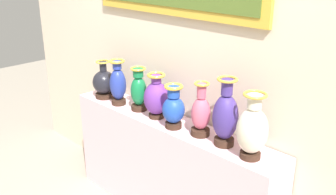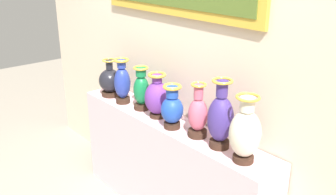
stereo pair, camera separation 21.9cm
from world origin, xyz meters
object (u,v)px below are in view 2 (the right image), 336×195
vase_emerald (141,90)px  vase_violet (157,97)px  vase_sapphire (172,108)px  vase_ivory (245,133)px  vase_onyx (110,81)px  vase_cobalt (122,82)px  vase_indigo (221,118)px  vase_rose (198,115)px

vase_emerald → vase_violet: vase_emerald is taller
vase_sapphire → vase_ivory: 0.61m
vase_onyx → vase_cobalt: size_ratio=0.86×
vase_indigo → vase_ivory: 0.21m
vase_emerald → vase_violet: (0.20, -0.00, -0.00)m
vase_onyx → vase_ivory: size_ratio=0.78×
vase_onyx → vase_cobalt: vase_cobalt is taller
vase_violet → vase_sapphire: (0.21, -0.04, -0.01)m
vase_onyx → vase_indigo: 1.22m
vase_rose → vase_ivory: (0.40, -0.02, 0.03)m
vase_emerald → vase_indigo: size_ratio=0.76×
vase_cobalt → vase_indigo: bearing=1.8°
vase_sapphire → vase_ivory: size_ratio=0.77×
vase_indigo → vase_ivory: size_ratio=1.09×
vase_rose → vase_indigo: bearing=-0.6°
vase_rose → vase_onyx: bearing=-178.9°
vase_onyx → vase_indigo: bearing=0.8°
vase_violet → vase_indigo: 0.61m
vase_violet → vase_indigo: size_ratio=0.76×
vase_onyx → vase_violet: (0.61, 0.02, 0.03)m
vase_indigo → vase_ivory: bearing=-6.3°
vase_sapphire → vase_violet: bearing=169.2°
vase_emerald → vase_ivory: vase_ivory is taller
vase_emerald → vase_ivory: 1.01m
vase_sapphire → vase_emerald: bearing=173.8°
vase_onyx → vase_sapphire: size_ratio=1.01×
vase_sapphire → vase_indigo: (0.40, 0.04, 0.05)m
vase_cobalt → vase_violet: size_ratio=1.09×
vase_violet → vase_rose: size_ratio=0.91×
vase_emerald → vase_sapphire: 0.41m
vase_cobalt → vase_violet: (0.40, 0.03, -0.02)m
vase_sapphire → vase_onyx: bearing=178.4°
vase_violet → vase_indigo: vase_indigo is taller
vase_emerald → vase_indigo: 0.81m
vase_onyx → vase_violet: bearing=1.6°
vase_rose → vase_sapphire: bearing=-168.5°
vase_emerald → vase_violet: 0.20m
vase_cobalt → vase_emerald: size_ratio=1.08×
vase_onyx → vase_ivory: bearing=-0.2°
vase_cobalt → vase_sapphire: vase_cobalt is taller
vase_emerald → vase_ivory: bearing=-1.5°
vase_onyx → vase_cobalt: bearing=-4.1°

